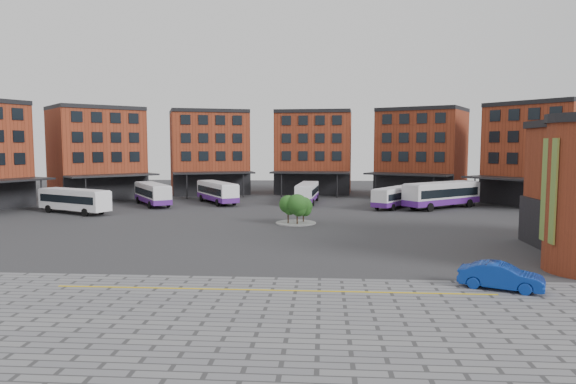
# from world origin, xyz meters

# --- Properties ---
(ground) EXTENTS (160.00, 160.00, 0.00)m
(ground) POSITION_xyz_m (0.00, 0.00, 0.00)
(ground) COLOR #28282B
(ground) RESTS_ON ground
(paving_zone) EXTENTS (50.00, 22.00, 0.02)m
(paving_zone) POSITION_xyz_m (2.00, -22.00, 0.01)
(paving_zone) COLOR slate
(paving_zone) RESTS_ON ground
(yellow_line) EXTENTS (26.00, 0.15, 0.02)m
(yellow_line) POSITION_xyz_m (2.00, -14.00, 0.03)
(yellow_line) COLOR gold
(yellow_line) RESTS_ON paving_zone
(main_building) EXTENTS (94.14, 42.48, 14.60)m
(main_building) POSITION_xyz_m (-4.77, 38.25, 7.23)
(main_building) COLOR maroon
(main_building) RESTS_ON ground
(tree_island) EXTENTS (4.40, 4.40, 3.32)m
(tree_island) POSITION_xyz_m (2.15, 11.59, 1.85)
(tree_island) COLOR gray
(tree_island) RESTS_ON ground
(bus_a) EXTENTS (10.75, 6.90, 3.04)m
(bus_a) POSITION_xyz_m (-26.08, 18.28, 1.81)
(bus_a) COLOR white
(bus_a) RESTS_ON ground
(bus_b) EXTENTS (8.14, 10.63, 3.11)m
(bus_b) POSITION_xyz_m (-19.20, 27.39, 1.68)
(bus_b) COLOR silver
(bus_b) RESTS_ON ground
(bus_c) EXTENTS (8.02, 10.83, 3.14)m
(bus_c) POSITION_xyz_m (-10.57, 30.54, 1.70)
(bus_c) COLOR white
(bus_c) RESTS_ON ground
(bus_d) EXTENTS (3.25, 10.61, 2.94)m
(bus_d) POSITION_xyz_m (2.62, 31.59, 1.59)
(bus_d) COLOR white
(bus_d) RESTS_ON ground
(bus_e) EXTENTS (7.44, 9.72, 2.84)m
(bus_e) POSITION_xyz_m (14.82, 26.83, 1.54)
(bus_e) COLOR white
(bus_e) RESTS_ON ground
(bus_f) EXTENTS (11.65, 10.01, 3.54)m
(bus_f) POSITION_xyz_m (20.96, 26.65, 1.92)
(bus_f) COLOR silver
(bus_f) RESTS_ON ground
(blue_car) EXTENTS (5.05, 3.43, 1.58)m
(blue_car) POSITION_xyz_m (15.53, -12.76, 0.79)
(blue_car) COLOR navy
(blue_car) RESTS_ON ground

